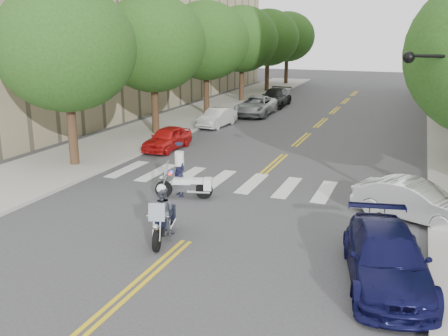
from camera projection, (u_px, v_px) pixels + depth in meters
The scene contains 18 objects.
ground at pixel (187, 241), 15.52m from camera, with size 140.00×140.00×0.00m, color #38383A.
sidewalk_left at pixel (198, 114), 38.58m from camera, with size 5.00×60.00×0.15m, color #9E9991.
tree_l_0 at pixel (65, 48), 22.51m from camera, with size 6.40×6.40×8.45m.
tree_l_1 at pixel (153, 44), 29.69m from camera, with size 6.40×6.40×8.45m.
tree_l_2 at pixel (206, 41), 36.86m from camera, with size 6.40×6.40×8.45m.
tree_l_3 at pixel (242, 39), 44.04m from camera, with size 6.40×6.40×8.45m.
tree_l_4 at pixel (268, 38), 51.22m from camera, with size 6.40×6.40×8.45m.
tree_l_5 at pixel (287, 37), 58.39m from camera, with size 6.40×6.40×8.45m.
motorcycle_police at pixel (163, 215), 15.48m from camera, with size 0.94×2.20×1.83m.
motorcycle_parked at pixel (189, 186), 19.38m from camera, with size 2.21×0.98×1.46m.
officer_standing at pixel (180, 175), 19.57m from camera, with size 0.63×0.41×1.73m, color black.
convertible at pixel (414, 201), 17.13m from camera, with size 1.44×4.14×1.36m, color white.
sedan_blue at pixel (387, 258), 12.80m from camera, with size 1.97×4.85×1.41m, color #0E0E3A.
parked_car_a at pixel (168, 138), 27.25m from camera, with size 1.49×3.69×1.26m, color red.
parked_car_b at pixel (217, 118), 33.72m from camera, with size 1.31×3.77×1.24m, color silver.
parked_car_c at pixel (256, 106), 38.26m from camera, with size 2.40×5.20×1.44m, color #AAABB1.
parked_car_d at pixel (275, 98), 42.72m from camera, with size 2.08×5.13×1.49m, color black.
parked_car_e at pixel (278, 98), 43.66m from camera, with size 1.39×3.46×1.18m, color #A4A3A9.
Camera 1 is at (6.32, -12.93, 6.36)m, focal length 40.00 mm.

